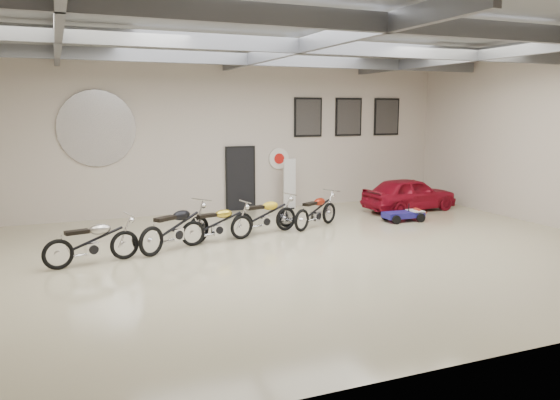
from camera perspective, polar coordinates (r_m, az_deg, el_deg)
name	(u,v)px	position (r m, az deg, el deg)	size (l,w,h in m)	color
floor	(299,254)	(12.94, 2.02, -5.62)	(16.00, 12.00, 0.01)	#B4AA8A
ceiling	(301,34)	(12.61, 2.16, 16.91)	(16.00, 12.00, 0.01)	slate
back_wall	(225,136)	(18.15, -5.78, 6.66)	(16.00, 0.02, 5.00)	beige
right_wall	(557,140)	(17.41, 26.97, 5.58)	(0.02, 12.00, 5.00)	beige
ceiling_beams	(300,46)	(12.57, 2.15, 15.78)	(15.80, 11.80, 0.32)	slate
door	(240,179)	(18.38, -4.17, 2.18)	(0.92, 0.08, 2.10)	black
logo_plaque	(97,128)	(17.38, -18.59, 7.10)	(2.30, 0.06, 1.16)	silver
poster_left	(308,117)	(19.17, 2.95, 8.63)	(1.05, 0.08, 1.35)	black
poster_mid	(349,117)	(19.90, 7.17, 8.60)	(1.05, 0.08, 1.35)	black
poster_right	(387,117)	(20.73, 11.07, 8.53)	(1.05, 0.08, 1.35)	black
oil_sign	(279,159)	(18.79, -0.12, 4.36)	(0.72, 0.10, 0.72)	white
banner_stand	(290,183)	(18.55, 1.01, 1.76)	(0.48, 0.19, 1.77)	white
motorcycle_silver	(92,241)	(12.61, -19.06, -4.04)	(2.05, 0.64, 1.07)	silver
motorcycle_black	(176,227)	(13.39, -10.85, -2.74)	(2.20, 0.68, 1.15)	silver
motorcycle_gold	(218,223)	(13.98, -6.53, -2.39)	(1.96, 0.61, 1.02)	silver
motorcycle_yellow	(265,215)	(14.85, -1.61, -1.55)	(2.04, 0.63, 1.06)	silver
motorcycle_red	(316,210)	(15.70, 3.77, -1.05)	(1.96, 0.61, 1.02)	silver
go_kart	(407,212)	(17.05, 13.13, -1.24)	(1.52, 0.69, 0.55)	navy
vintage_car	(409,194)	(18.80, 13.37, 0.62)	(3.33, 1.34, 1.13)	maroon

